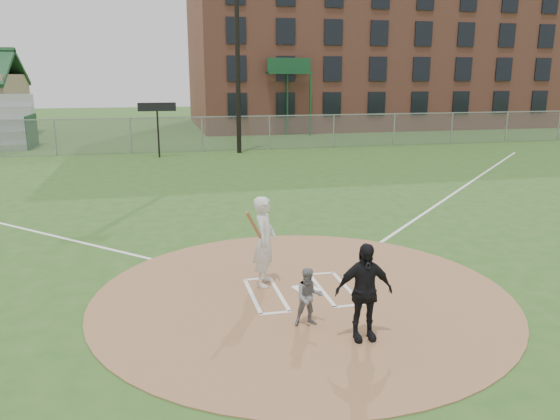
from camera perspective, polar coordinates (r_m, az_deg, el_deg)
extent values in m
plane|color=#2B511B|center=(11.18, 2.34, -8.90)|extent=(140.00, 140.00, 0.00)
cylinder|color=#9A6D48|center=(11.17, 2.35, -8.86)|extent=(8.40, 8.40, 0.02)
cube|color=white|center=(11.42, 2.70, -8.21)|extent=(0.54, 0.54, 0.03)
cube|color=white|center=(22.70, 18.47, 2.19)|extent=(17.04, 17.04, 0.01)
imported|color=slate|center=(9.71, 3.04, -9.06)|extent=(0.53, 0.42, 1.05)
imported|color=black|center=(9.20, 8.75, -8.44)|extent=(1.00, 0.45, 1.67)
cube|color=white|center=(11.10, -2.91, -8.94)|extent=(0.08, 1.80, 0.01)
cube|color=white|center=(11.20, -0.11, -8.71)|extent=(0.08, 1.80, 0.01)
cube|color=white|center=(11.97, -2.35, -7.20)|extent=(0.62, 0.08, 0.01)
cube|color=white|center=(10.34, -0.45, -10.70)|extent=(0.62, 0.08, 0.01)
cube|color=white|center=(11.58, 6.97, -8.02)|extent=(0.08, 1.80, 0.01)
cube|color=white|center=(11.42, 4.35, -8.29)|extent=(0.08, 1.80, 0.01)
cube|color=white|center=(12.29, 4.30, -6.64)|extent=(0.62, 0.08, 0.01)
cube|color=white|center=(10.72, 7.20, -9.90)|extent=(0.62, 0.08, 0.01)
imported|color=silver|center=(11.37, -1.61, -3.28)|extent=(0.70, 0.82, 1.90)
cylinder|color=olive|center=(10.80, -2.77, -1.57)|extent=(0.43, 0.51, 0.70)
cube|color=slate|center=(32.22, -8.14, 7.83)|extent=(56.00, 0.03, 2.00)
cube|color=gray|center=(32.13, -8.20, 9.60)|extent=(56.00, 0.06, 0.06)
cube|color=gray|center=(32.22, -8.14, 7.83)|extent=(56.08, 0.08, 2.00)
cube|color=#194728|center=(36.99, -24.50, 7.50)|extent=(0.08, 3.20, 2.00)
cube|color=#A15845|center=(51.57, 8.71, 17.27)|extent=(30.00, 16.00, 15.00)
cube|color=black|center=(44.13, 12.60, 17.57)|extent=(26.60, 0.10, 12.20)
cube|color=#194728|center=(40.46, 0.94, 14.14)|extent=(3.20, 1.00, 0.15)
cube|color=#194728|center=(41.00, 0.76, 10.99)|extent=(0.12, 0.12, 4.50)
cube|color=#194728|center=(40.47, 3.18, 10.93)|extent=(0.12, 0.12, 4.50)
cube|color=#194728|center=(40.47, 0.94, 14.91)|extent=(3.20, 0.08, 1.00)
cylinder|color=black|center=(31.34, -4.48, 16.91)|extent=(0.26, 0.26, 12.00)
cylinder|color=black|center=(30.28, -12.61, 7.82)|extent=(0.10, 0.10, 2.60)
cube|color=black|center=(30.17, -12.75, 10.47)|extent=(2.00, 0.10, 0.45)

